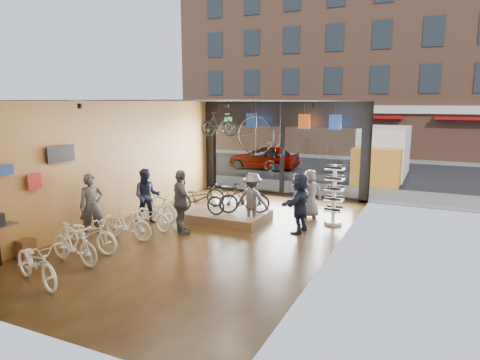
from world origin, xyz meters
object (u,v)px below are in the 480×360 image
Objects in this scene: customer_4 at (310,194)px; customer_2 at (181,202)px; floor_bike_2 at (87,234)px; floor_bike_3 at (128,223)px; box_truck at (382,155)px; street_car at (264,157)px; floor_bike_5 at (159,207)px; floor_bike_4 at (150,216)px; display_platform at (228,216)px; customer_5 at (300,203)px; display_bike_left at (199,198)px; floor_bike_0 at (36,263)px; floor_bike_1 at (74,244)px; customer_0 at (92,206)px; customer_3 at (252,200)px; hung_bike at (219,124)px; sunglasses_rack at (334,195)px; penny_farthing at (263,137)px; customer_1 at (147,196)px; display_bike_mid at (244,198)px; display_bike_right at (233,193)px.

customer_2 is at bearing 26.24° from customer_4.
floor_bike_3 is (0.27, 1.24, -0.01)m from floor_bike_2.
box_truck is 3.53× the size of floor_bike_2.
customer_2 is at bearing -33.25° from floor_bike_2.
street_car is 2.50× the size of customer_4.
floor_bike_3 is 0.96× the size of floor_bike_5.
floor_bike_5 is (-0.25, 0.84, 0.06)m from floor_bike_4.
customer_5 reaches higher than display_platform.
display_bike_left is 3.21m from customer_5.
floor_bike_0 is at bearing -169.51° from floor_bike_2.
customer_0 is (-1.02, 1.67, 0.43)m from floor_bike_1.
customer_5 reaches higher than floor_bike_4.
customer_5 is (3.88, 5.85, 0.41)m from floor_bike_0.
display_platform is 1.15m from customer_3.
floor_bike_5 reaches higher than floor_bike_4.
hung_bike is at bearing -35.61° from customer_2.
sunglasses_rack reaches higher than customer_4.
customer_4 reaches higher than floor_bike_2.
box_truck is at bearing -25.39° from floor_bike_2.
customer_2 is (0.84, 4.25, 0.46)m from floor_bike_0.
hung_bike is at bearing -127.92° from box_truck.
customer_2 is at bearing -174.07° from display_bike_left.
floor_bike_5 is 0.97× the size of customer_3.
street_car is 11.45m from customer_3.
floor_bike_3 is 6.30m from penny_farthing.
floor_bike_5 is at bearing 19.11° from customer_1.
penny_farthing is at bearing -137.41° from customer_5.
floor_bike_1 is 0.89× the size of display_bike_left.
floor_bike_3 is at bearing -168.91° from floor_bike_4.
street_car reaches higher than floor_bike_5.
customer_0 is 1.95m from customer_1.
display_bike_mid is 0.86× the size of display_bike_right.
penny_farthing is (2.69, 6.02, 1.58)m from customer_0.
customer_4 is at bearing -7.10° from customer_0.
customer_3 reaches higher than display_bike_left.
floor_bike_3 is 3.67m from display_bike_mid.
box_truck is 3.55× the size of floor_bike_0.
floor_bike_5 is 0.88× the size of penny_farthing.
floor_bike_3 is at bearing 20.75° from floor_bike_0.
customer_2 reaches higher than street_car.
customer_3 is (0.91, -0.18, 0.68)m from display_platform.
hung_bike is (-4.01, 1.23, 2.13)m from customer_4.
sunglasses_rack reaches higher than floor_bike_1.
floor_bike_1 is 0.88× the size of penny_farthing.
display_bike_left is at bearing -164.02° from sunglasses_rack.
customer_1 is at bearing -117.80° from box_truck.
display_bike_left is at bearing -79.62° from customer_5.
customer_5 is (4.38, 0.80, 0.40)m from floor_bike_5.
floor_bike_2 is at bearing 100.63° from customer_2.
floor_bike_0 is (1.56, -16.63, -0.20)m from street_car.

